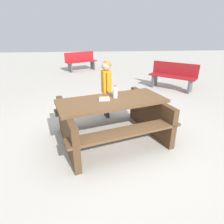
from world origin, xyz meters
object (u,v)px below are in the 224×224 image
object	(u,v)px
hotdog_tray	(104,98)
park_bench_mid	(81,61)
park_bench_near	(173,76)
picnic_table	(112,116)
child_in_coat	(106,82)
soda_bottle	(115,92)

from	to	relation	value
hotdog_tray	park_bench_mid	world-z (taller)	park_bench_mid
hotdog_tray	park_bench_near	distance (m)	3.83
picnic_table	park_bench_mid	bearing A→B (deg)	-82.06
hotdog_tray	child_in_coat	xyz separation A→B (m)	(-0.10, -0.97, 0.02)
picnic_table	soda_bottle	distance (m)	0.42
picnic_table	hotdog_tray	bearing A→B (deg)	2.36
soda_bottle	child_in_coat	distance (m)	0.87
picnic_table	soda_bottle	bearing A→B (deg)	-122.80
park_bench_mid	park_bench_near	bearing A→B (deg)	132.61
picnic_table	child_in_coat	size ratio (longest dim) A/B	1.70
child_in_coat	soda_bottle	bearing A→B (deg)	96.21
child_in_coat	park_bench_near	size ratio (longest dim) A/B	0.90
soda_bottle	hotdog_tray	xyz separation A→B (m)	(0.20, 0.11, -0.07)
park_bench_mid	picnic_table	bearing A→B (deg)	97.94
picnic_table	park_bench_near	size ratio (longest dim) A/B	1.54
park_bench_mid	child_in_coat	bearing A→B (deg)	99.04
hotdog_tray	park_bench_mid	xyz separation A→B (m)	(0.76, -6.41, -0.33)
hotdog_tray	park_bench_near	bearing A→B (deg)	-129.17
picnic_table	hotdog_tray	world-z (taller)	hotdog_tray
picnic_table	park_bench_mid	size ratio (longest dim) A/B	1.42
picnic_table	soda_bottle	size ratio (longest dim) A/B	9.64
soda_bottle	hotdog_tray	bearing A→B (deg)	28.76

